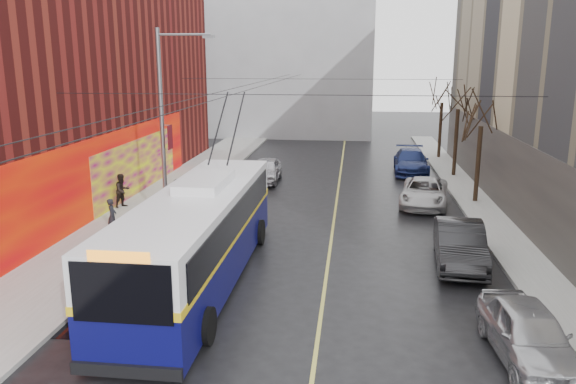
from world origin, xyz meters
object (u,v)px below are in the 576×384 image
object	(u,v)px
streetlight_pole	(165,123)
trolleybus	(199,235)
parked_car_a	(528,333)
pedestrian_c	(178,194)
tree_near	(482,112)
parked_car_d	(411,161)
tree_far	(443,92)
pedestrian_b	(122,191)
pedestrian_a	(112,216)
parked_car_b	(460,244)
tree_mid	(459,97)
parked_car_c	(424,192)
following_car	(266,170)

from	to	relation	value
streetlight_pole	trolleybus	bearing A→B (deg)	-63.52
parked_car_a	pedestrian_c	xyz separation A→B (m)	(-13.50, 13.01, 0.19)
tree_near	parked_car_d	size ratio (longest dim) A/B	1.15
parked_car_a	parked_car_d	bearing A→B (deg)	87.24
tree_far	pedestrian_c	size ratio (longest dim) A/B	4.19
pedestrian_c	pedestrian_b	bearing A→B (deg)	64.51
parked_car_a	pedestrian_a	world-z (taller)	pedestrian_a
parked_car_b	parked_car_d	size ratio (longest dim) A/B	0.89
parked_car_a	tree_mid	bearing A→B (deg)	80.73
parked_car_b	tree_near	bearing A→B (deg)	79.99
parked_car_c	pedestrian_b	bearing A→B (deg)	-160.65
tree_far	parked_car_b	world-z (taller)	tree_far
parked_car_b	pedestrian_b	xyz separation A→B (m)	(-15.95, 6.16, 0.21)
following_car	parked_car_c	bearing A→B (deg)	-27.31
parked_car_a	tree_far	bearing A→B (deg)	81.83
parked_car_a	pedestrian_a	bearing A→B (deg)	145.42
following_car	pedestrian_a	world-z (taller)	pedestrian_a
pedestrian_c	parked_car_c	bearing A→B (deg)	-101.42
tree_mid	tree_near	bearing A→B (deg)	-90.00
parked_car_b	following_car	world-z (taller)	parked_car_b
tree_near	pedestrian_a	xyz separation A→B (m)	(-17.16, -7.80, -4.05)
trolleybus	parked_car_b	xyz separation A→B (m)	(9.37, 2.81, -0.93)
streetlight_pole	following_car	size ratio (longest dim) A/B	2.04
pedestrian_c	parked_car_b	bearing A→B (deg)	-139.28
tree_mid	pedestrian_c	xyz separation A→B (m)	(-15.50, -10.59, -4.32)
pedestrian_b	parked_car_a	bearing A→B (deg)	-97.97
parked_car_b	pedestrian_a	xyz separation A→B (m)	(-14.62, 1.88, 0.11)
tree_far	parked_car_d	bearing A→B (deg)	-114.37
trolleybus	pedestrian_b	world-z (taller)	trolleybus
parked_car_d	streetlight_pole	bearing A→B (deg)	-129.27
tree_mid	pedestrian_a	xyz separation A→B (m)	(-17.16, -14.80, -4.33)
tree_mid	pedestrian_b	xyz separation A→B (m)	(-18.48, -10.52, -4.23)
tree_far	trolleybus	world-z (taller)	tree_far
following_car	pedestrian_c	bearing A→B (deg)	-113.10
parked_car_a	parked_car_b	xyz separation A→B (m)	(-0.53, 6.92, 0.07)
tree_far	streetlight_pole	bearing A→B (deg)	-127.12
tree_far	parked_car_a	bearing A→B (deg)	-93.74
tree_mid	pedestrian_b	world-z (taller)	tree_mid
parked_car_c	parked_car_d	size ratio (longest dim) A/B	0.92
parked_car_b	parked_car_d	world-z (taller)	parked_car_b
trolleybus	pedestrian_b	size ratio (longest dim) A/B	7.57
parked_car_a	parked_car_c	bearing A→B (deg)	88.54
tree_mid	tree_far	distance (m)	7.00
pedestrian_c	tree_far	bearing A→B (deg)	-65.50
tree_near	tree_mid	size ratio (longest dim) A/B	0.96
tree_mid	following_car	distance (m)	13.30
parked_car_a	pedestrian_c	distance (m)	18.75
tree_far	parked_car_d	xyz separation A→B (m)	(-2.72, -6.00, -4.33)
streetlight_pole	parked_car_d	bearing A→B (deg)	48.42
parked_car_c	following_car	size ratio (longest dim) A/B	1.16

